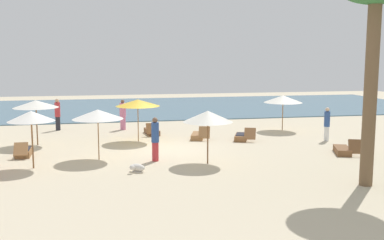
% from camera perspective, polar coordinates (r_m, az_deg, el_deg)
% --- Properties ---
extents(ground_plane, '(60.00, 60.00, 0.00)m').
position_cam_1_polar(ground_plane, '(21.75, -2.86, -3.56)').
color(ground_plane, beige).
extents(ocean_water, '(48.00, 16.00, 0.06)m').
position_cam_1_polar(ocean_water, '(38.45, -6.55, 1.52)').
color(ocean_water, '#476B7F').
rests_on(ocean_water, ground_plane).
extents(umbrella_1, '(2.22, 2.22, 2.05)m').
position_cam_1_polar(umbrella_1, '(27.20, 11.16, 2.55)').
color(umbrella_1, olive).
rests_on(umbrella_1, ground_plane).
extents(umbrella_2, '(2.11, 2.11, 2.12)m').
position_cam_1_polar(umbrella_2, '(19.56, -11.54, 0.69)').
color(umbrella_2, olive).
rests_on(umbrella_2, ground_plane).
extents(umbrella_5, '(2.01, 2.01, 2.16)m').
position_cam_1_polar(umbrella_5, '(18.46, 1.97, 0.44)').
color(umbrella_5, brown).
rests_on(umbrella_5, ground_plane).
extents(umbrella_6, '(2.22, 2.22, 2.14)m').
position_cam_1_polar(umbrella_6, '(23.41, -6.70, 2.11)').
color(umbrella_6, olive).
rests_on(umbrella_6, ground_plane).
extents(umbrella_7, '(2.14, 2.14, 2.19)m').
position_cam_1_polar(umbrella_7, '(23.54, -18.69, 1.87)').
color(umbrella_7, brown).
rests_on(umbrella_7, ground_plane).
extents(umbrella_8, '(1.78, 1.78, 2.25)m').
position_cam_1_polar(umbrella_8, '(18.73, -19.22, 0.44)').
color(umbrella_8, brown).
rests_on(umbrella_8, ground_plane).
extents(lounger_0, '(0.63, 1.71, 0.68)m').
position_cam_1_polar(lounger_0, '(21.51, -20.02, -3.70)').
color(lounger_0, olive).
rests_on(lounger_0, ground_plane).
extents(lounger_1, '(1.04, 1.75, 0.73)m').
position_cam_1_polar(lounger_1, '(24.23, 0.79, -1.94)').
color(lounger_1, olive).
rests_on(lounger_1, ground_plane).
extents(lounger_2, '(0.77, 1.72, 0.71)m').
position_cam_1_polar(lounger_2, '(25.64, -4.97, -1.41)').
color(lounger_2, brown).
rests_on(lounger_2, ground_plane).
extents(lounger_3, '(1.16, 1.78, 0.70)m').
position_cam_1_polar(lounger_3, '(24.04, 6.19, -2.05)').
color(lounger_3, brown).
rests_on(lounger_3, ground_plane).
extents(lounger_5, '(1.12, 1.75, 0.73)m').
position_cam_1_polar(lounger_5, '(21.66, 18.17, -3.54)').
color(lounger_5, brown).
rests_on(lounger_5, ground_plane).
extents(person_0, '(0.36, 0.36, 1.85)m').
position_cam_1_polar(person_0, '(27.95, -16.23, 0.69)').
color(person_0, '#26262D').
rests_on(person_0, ground_plane).
extents(person_1, '(0.36, 0.36, 1.72)m').
position_cam_1_polar(person_1, '(24.52, 16.29, -0.46)').
color(person_1, white).
rests_on(person_1, ground_plane).
extents(person_2, '(0.51, 0.51, 1.78)m').
position_cam_1_polar(person_2, '(27.39, -8.52, 0.66)').
color(person_2, '#D17299').
rests_on(person_2, ground_plane).
extents(person_3, '(0.45, 0.45, 1.83)m').
position_cam_1_polar(person_3, '(19.14, -4.56, -2.33)').
color(person_3, '#BF3338').
rests_on(person_3, ground_plane).
extents(dog, '(0.67, 0.62, 0.33)m').
position_cam_1_polar(dog, '(17.55, -6.80, -5.86)').
color(dog, silver).
rests_on(dog, ground_plane).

